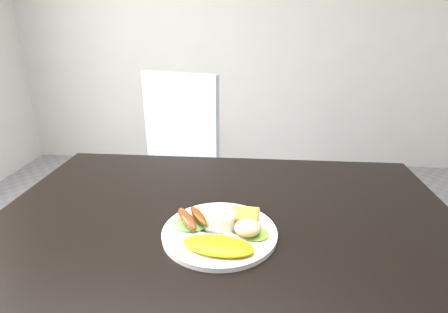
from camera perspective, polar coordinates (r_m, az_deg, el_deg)
name	(u,v)px	position (r m, az deg, el deg)	size (l,w,h in m)	color
room_back_panel	(249,4)	(3.05, 4.05, 23.61)	(4.00, 0.04, 2.70)	silver
dining_table	(225,220)	(0.94, 0.22, -10.36)	(1.20, 0.80, 0.04)	black
dining_chair	(175,181)	(1.82, -7.95, -4.02)	(0.44, 0.44, 0.05)	#9E7F4E
person	(253,138)	(1.46, 4.83, 3.00)	(0.55, 0.37, 1.53)	navy
plate	(220,233)	(0.84, -0.72, -12.34)	(0.27, 0.27, 0.01)	white
lettuce_left	(191,223)	(0.86, -5.39, -10.71)	(0.09, 0.08, 0.01)	green
lettuce_right	(255,234)	(0.82, 5.05, -12.45)	(0.07, 0.06, 0.01)	#598E29
omelette	(218,246)	(0.77, -0.92, -14.35)	(0.16, 0.07, 0.02)	#D5BA09
sausage_a	(187,219)	(0.84, -6.06, -10.10)	(0.03, 0.11, 0.03)	brown
sausage_b	(199,216)	(0.85, -4.18, -9.67)	(0.02, 0.09, 0.02)	#5C2709
ramekin	(223,221)	(0.84, -0.21, -10.42)	(0.06, 0.06, 0.04)	white
toast_a	(238,217)	(0.88, 2.24, -9.83)	(0.06, 0.06, 0.01)	brown
toast_b	(245,215)	(0.86, 3.44, -9.59)	(0.07, 0.07, 0.01)	brown
potato_salad	(248,228)	(0.80, 3.88, -11.53)	(0.06, 0.06, 0.03)	beige
fork	(202,231)	(0.83, -3.69, -12.02)	(0.14, 0.01, 0.00)	#ADAFB7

